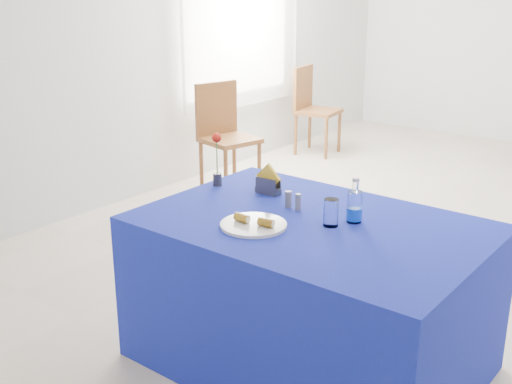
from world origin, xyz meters
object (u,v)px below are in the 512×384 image
at_px(water_bottle, 354,208).
at_px(chair_win_b, 311,104).
at_px(plate, 253,225).
at_px(blue_table, 310,294).
at_px(chair_win_a, 224,129).

distance_m(water_bottle, chair_win_b, 4.17).
bearing_deg(plate, chair_win_b, 119.74).
relative_size(water_bottle, chair_win_b, 0.23).
bearing_deg(water_bottle, plate, -134.60).
height_order(plate, chair_win_b, chair_win_b).
relative_size(plate, water_bottle, 1.44).
bearing_deg(blue_table, chair_win_a, 139.23).
height_order(blue_table, water_bottle, water_bottle).
relative_size(plate, blue_table, 0.19).
xyz_separation_m(plate, chair_win_b, (-2.12, 3.71, -0.22)).
relative_size(blue_table, chair_win_a, 1.63).
distance_m(blue_table, chair_win_b, 4.18).
bearing_deg(chair_win_b, water_bottle, -152.54).
xyz_separation_m(plate, blue_table, (0.18, 0.22, -0.39)).
height_order(water_bottle, chair_win_b, water_bottle).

